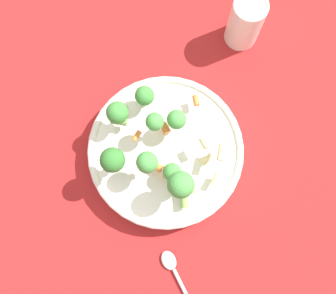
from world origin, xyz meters
TOP-DOWN VIEW (x-y plane):
  - ground_plane at (0.00, 0.00)m, footprint 3.00×3.00m
  - bowl at (0.00, 0.00)m, footprint 0.29×0.29m
  - pasta_salad at (-0.02, -0.01)m, footprint 0.22×0.22m
  - cup at (0.16, 0.25)m, footprint 0.07×0.07m
  - spoon at (0.02, -0.24)m, footprint 0.09×0.17m

SIDE VIEW (x-z plane):
  - ground_plane at x=0.00m, z-range 0.00..0.00m
  - spoon at x=0.02m, z-range 0.00..0.01m
  - bowl at x=0.00m, z-range 0.00..0.05m
  - cup at x=0.16m, z-range 0.00..0.12m
  - pasta_salad at x=-0.02m, z-range 0.05..0.15m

